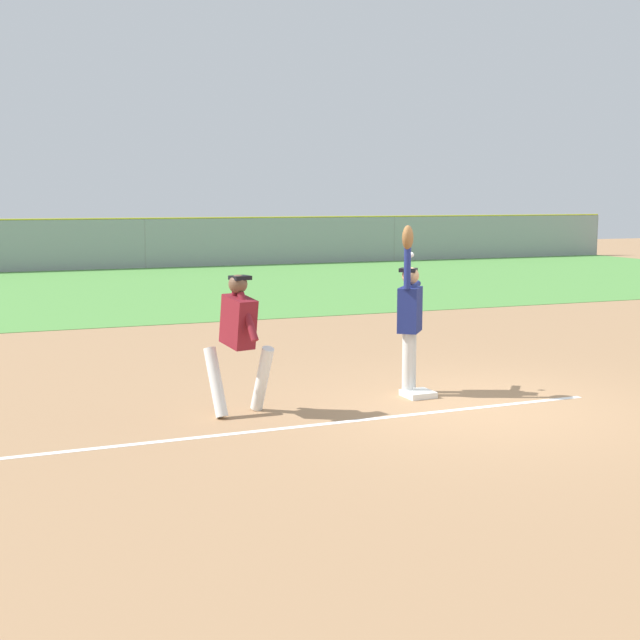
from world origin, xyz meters
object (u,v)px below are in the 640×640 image
first_base (418,394)px  fielder (410,312)px  runner (239,334)px  parked_car_black (177,246)px  parked_car_red (322,243)px  parked_car_green (13,248)px  baseball (411,255)px

first_base → fielder: (-0.05, 0.19, 1.08)m
runner → fielder: bearing=-8.8°
runner → first_base: bearing=-13.3°
parked_car_black → parked_car_red: same height
runner → parked_car_black: size_ratio=0.38×
parked_car_green → parked_car_black: 6.32m
parked_car_red → fielder: bearing=-109.1°
parked_car_black → parked_car_red: (6.58, 0.50, 0.00)m
parked_car_black → parked_car_red: bearing=0.0°
baseball → parked_car_green: (-4.30, 25.36, -1.19)m
fielder → parked_car_green: bearing=-42.5°
baseball → parked_car_red: 26.53m
runner → parked_car_red: bearing=52.1°
first_base → fielder: 1.10m
parked_car_green → parked_car_black: same height
runner → parked_car_green: bearing=79.4°
first_base → runner: (-2.48, -0.05, 0.96)m
first_base → baseball: baseball is taller
fielder → runner: fielder is taller
parked_car_red → parked_car_green: bearing=178.6°
fielder → parked_car_red: 26.75m
fielder → parked_car_red: fielder is taller
parked_car_black → first_base: bearing=-99.0°
runner → parked_car_black: runner is taller
parked_car_green → parked_car_red: same height
first_base → fielder: fielder is taller
first_base → baseball: bearing=79.4°
fielder → parked_car_black: 24.90m
parked_car_black → baseball: bearing=-98.9°
fielder → parked_car_black: size_ratio=0.50×
fielder → baseball: 0.79m
runner → parked_car_green: (-1.75, 25.82, -0.32)m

